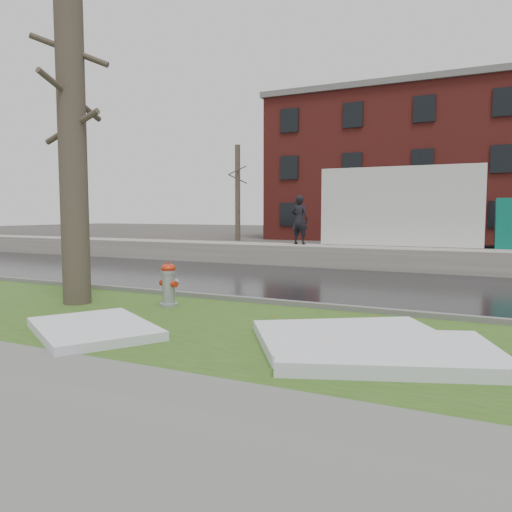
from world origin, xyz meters
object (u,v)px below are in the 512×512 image
at_px(tree, 72,131).
at_px(worker, 300,220).
at_px(fire_hydrant, 169,283).
at_px(box_truck, 436,214).

distance_m(tree, worker, 9.95).
xyz_separation_m(fire_hydrant, box_truck, (3.87, 10.76, 1.34)).
bearing_deg(fire_hydrant, tree, -152.32).
bearing_deg(worker, tree, 87.83).
relative_size(fire_hydrant, tree, 0.13).
distance_m(box_truck, worker, 4.86).
relative_size(tree, box_truck, 0.66).
distance_m(fire_hydrant, worker, 9.23).
relative_size(fire_hydrant, box_truck, 0.09).
height_order(fire_hydrant, worker, worker).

